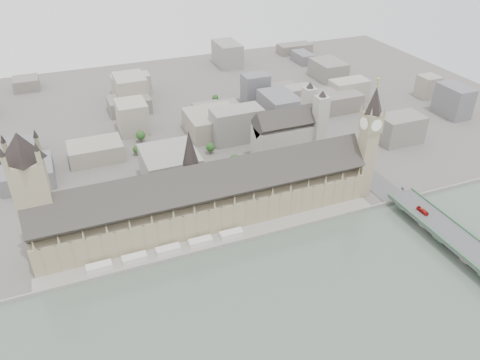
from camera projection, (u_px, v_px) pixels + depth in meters
name	position (u px, v px, depth m)	size (l,w,h in m)	color
ground	(216.00, 235.00, 365.72)	(900.00, 900.00, 0.00)	#595651
embankment_wall	(223.00, 246.00, 353.13)	(600.00, 1.50, 3.00)	gray
river_terrace	(219.00, 240.00, 359.29)	(270.00, 15.00, 2.00)	gray
terrace_tents	(168.00, 249.00, 345.50)	(118.00, 7.00, 4.00)	silver
palace_of_westminster	(207.00, 198.00, 369.17)	(265.00, 40.73, 55.44)	#9B8B69
elizabeth_tower	(369.00, 135.00, 384.63)	(17.00, 17.00, 107.50)	#9B8B69
victoria_tower	(33.00, 192.00, 318.46)	(30.00, 30.00, 100.00)	#9B8B69
central_tower	(190.00, 158.00, 352.28)	(13.00, 13.00, 48.00)	gray
westminster_bridge	(462.00, 248.00, 345.17)	(25.00, 325.00, 10.25)	#474749
westminster_abbey	(290.00, 133.00, 462.07)	(68.00, 36.00, 64.00)	#9D978D
city_skyline_inland	(147.00, 101.00, 548.39)	(720.00, 360.00, 38.00)	gray
park_trees	(182.00, 191.00, 405.80)	(110.00, 30.00, 15.00)	#174017
red_bus_north	(422.00, 211.00, 373.45)	(2.61, 11.15, 3.10)	#B21914
car_approach	(403.00, 189.00, 402.41)	(1.76, 4.33, 1.26)	gray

